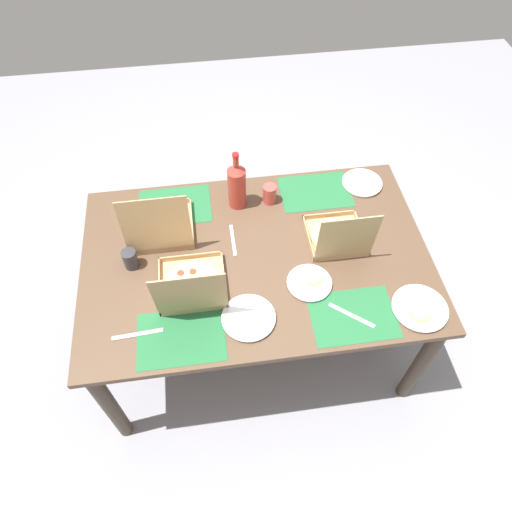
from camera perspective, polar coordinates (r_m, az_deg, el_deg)
The scene contains 19 objects.
ground_plane at distance 2.81m, azimuth 0.00°, elevation -9.37°, with size 6.00×6.00×0.00m, color gray.
dining_table at distance 2.25m, azimuth 0.00°, elevation -1.52°, with size 1.61×1.04×0.76m.
placemat_near_left at distance 2.46m, azimuth 7.22°, elevation 7.77°, with size 0.36×0.26×0.00m, color #236638.
placemat_near_right at distance 2.41m, azimuth -9.84°, elevation 6.04°, with size 0.36×0.26×0.00m, color #236638.
placemat_far_left at distance 2.04m, azimuth 11.70°, elevation -7.13°, with size 0.36×0.26×0.00m, color #236638.
placemat_far_right at distance 1.97m, azimuth -9.10°, elevation -9.72°, with size 0.36×0.26×0.00m, color #236638.
pizza_box_edge_far at distance 2.22m, azimuth 9.87°, elevation 2.35°, with size 0.26×0.28×0.30m.
pizza_box_center at distance 2.03m, azimuth -7.80°, elevation -3.59°, with size 0.29×0.34×0.32m.
pizza_box_corner_right at distance 2.26m, azimuth -11.55°, elevation 3.55°, with size 0.30×0.30×0.34m.
plate_near_right at distance 2.09m, azimuth 6.55°, elevation -3.24°, with size 0.20×0.20×0.03m.
plate_far_right at distance 2.54m, azimuth 12.77°, elevation 8.64°, with size 0.21×0.21×0.02m.
plate_far_left at distance 2.12m, azimuth 19.30°, elevation -6.08°, with size 0.24×0.24×0.03m.
plate_near_left at distance 1.98m, azimuth -0.91°, elevation -7.56°, with size 0.23×0.23×0.02m.
soda_bottle at distance 2.30m, azimuth -2.35°, elevation 8.67°, with size 0.09×0.09×0.32m.
cup_red at distance 2.37m, azimuth 1.67°, elevation 7.56°, with size 0.07×0.07×0.10m, color #BF4742.
cup_spare at distance 2.17m, azimuth -15.05°, elevation -0.35°, with size 0.07×0.07×0.10m, color #333338.
fork_by_near_right at distance 2.23m, azimuth -2.81°, elevation 1.94°, with size 0.19×0.02×0.01m, color #B7B7BC.
knife_by_near_left at distance 2.01m, azimuth -14.20°, elevation -9.22°, with size 0.21×0.02×0.01m, color #B7B7BC.
knife_by_far_left at distance 2.03m, azimuth 11.54°, elevation -7.10°, with size 0.21×0.02×0.01m, color #B7B7BC.
Camera 1 is at (0.18, 1.30, 2.49)m, focal length 32.87 mm.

